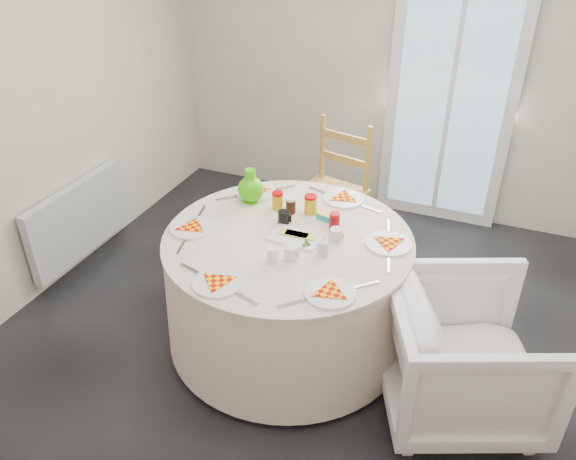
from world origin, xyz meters
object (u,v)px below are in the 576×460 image
at_px(table, 288,289).
at_px(green_pitcher, 251,185).
at_px(wooden_chair, 330,198).
at_px(armchair, 465,353).
at_px(radiator, 80,219).

xyz_separation_m(table, green_pitcher, (-0.38, 0.31, 0.49)).
height_order(wooden_chair, armchair, wooden_chair).
bearing_deg(table, wooden_chair, 94.75).
relative_size(table, green_pitcher, 6.88).
distance_m(table, green_pitcher, 0.70).
height_order(armchair, green_pitcher, green_pitcher).
relative_size(radiator, armchair, 1.21).
bearing_deg(wooden_chair, green_pitcher, -98.11).
bearing_deg(table, radiator, 173.81).
xyz_separation_m(radiator, wooden_chair, (1.66, 0.86, 0.09)).
distance_m(radiator, table, 1.75).
xyz_separation_m(armchair, green_pitcher, (-1.46, 0.48, 0.48)).
height_order(radiator, wooden_chair, wooden_chair).
distance_m(wooden_chair, green_pitcher, 0.89).
bearing_deg(armchair, green_pitcher, 49.19).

